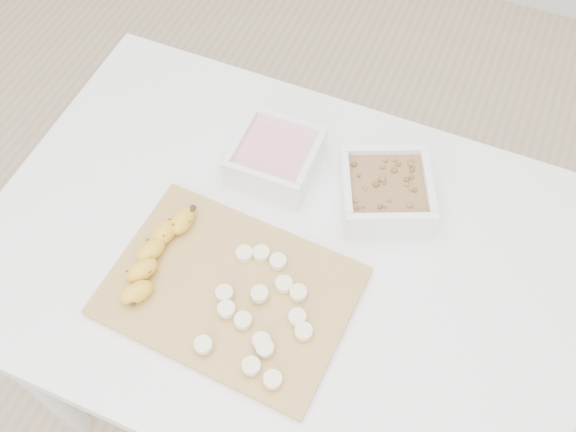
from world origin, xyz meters
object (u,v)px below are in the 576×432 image
at_px(table, 281,275).
at_px(banana, 155,256).
at_px(bowl_granola, 386,192).
at_px(bowl_yogurt, 275,157).
at_px(cutting_board, 230,291).

bearing_deg(table, banana, -148.70).
bearing_deg(bowl_granola, table, -129.98).
relative_size(bowl_yogurt, cutting_board, 0.38).
relative_size(table, bowl_granola, 5.13).
height_order(bowl_yogurt, cutting_board, bowl_yogurt).
height_order(table, banana, banana).
bearing_deg(table, cutting_board, -112.08).
xyz_separation_m(table, cutting_board, (-0.04, -0.10, 0.10)).
height_order(bowl_yogurt, banana, bowl_yogurt).
bearing_deg(bowl_granola, bowl_yogurt, -179.12).
bearing_deg(cutting_board, bowl_yogurt, 97.06).
bearing_deg(table, bowl_yogurt, 116.41).
relative_size(bowl_yogurt, bowl_granola, 0.74).
xyz_separation_m(bowl_yogurt, banana, (-0.10, -0.25, -0.00)).
distance_m(bowl_granola, banana, 0.40).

